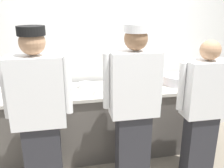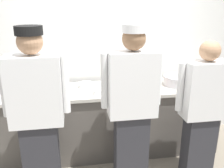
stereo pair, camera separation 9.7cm
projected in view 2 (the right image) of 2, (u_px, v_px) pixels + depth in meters
The scene contains 16 objects.
ground_plane at pixel (116, 165), 3.08m from camera, with size 9.00×9.00×0.00m, color slate.
wall_back at pixel (106, 37), 3.39m from camera, with size 4.46×0.10×2.98m.
prep_counter at pixel (112, 120), 3.28m from camera, with size 2.84×0.68×0.90m.
chef_near_left at pixel (37, 113), 2.32m from camera, with size 0.63×0.24×1.76m.
chef_center at pixel (132, 105), 2.51m from camera, with size 0.63×0.24×1.76m.
chef_far_right at pixel (202, 110), 2.63m from camera, with size 0.59×0.24×1.59m.
plate_stack_front at pixel (115, 85), 3.14m from camera, with size 0.22×0.22×0.07m.
plate_stack_rear at pixel (86, 85), 3.17m from camera, with size 0.19×0.19×0.06m.
mixing_bowl_steel at pixel (178, 80), 3.25m from camera, with size 0.39×0.39×0.12m, color #B7BABF.
sheet_tray at pixel (56, 90), 3.05m from camera, with size 0.41×0.33×0.02m, color #B7BABF.
squeeze_bottle_primary at pixel (148, 78), 3.26m from camera, with size 0.06×0.06×0.19m.
squeeze_bottle_secondary at pixel (19, 82), 3.09m from camera, with size 0.06×0.06×0.19m.
squeeze_bottle_spare at pixel (152, 83), 3.02m from camera, with size 0.05×0.05×0.21m.
ramekin_yellow_sauce at pixel (97, 92), 2.93m from camera, with size 0.11×0.11×0.05m.
ramekin_orange_sauce at pixel (31, 95), 2.84m from camera, with size 0.09×0.09×0.05m.
deli_cup at pixel (139, 81), 3.26m from camera, with size 0.09×0.09×0.09m, color white.
Camera 2 is at (-0.47, -2.57, 1.94)m, focal length 39.31 mm.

